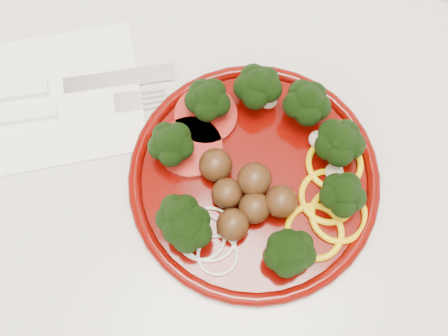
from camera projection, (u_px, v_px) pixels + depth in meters
The scene contains 5 objects.
counter at pixel (281, 278), 1.00m from camera, with size 2.40×0.60×0.90m.
plate at pixel (255, 177), 0.56m from camera, with size 0.26×0.26×0.06m.
napkin at pixel (67, 96), 0.61m from camera, with size 0.16×0.16×0.00m, color white.
knife at pixel (42, 88), 0.61m from camera, with size 0.18×0.17×0.01m.
fork at pixel (40, 114), 0.60m from camera, with size 0.16×0.15×0.01m.
Camera 1 is at (-0.01, 1.53, 1.46)m, focal length 45.00 mm.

